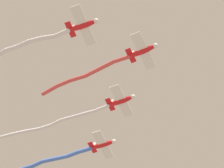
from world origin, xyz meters
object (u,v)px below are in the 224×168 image
object	(u,v)px
airplane_right_wing	(83,25)
airplane_slot	(103,145)
airplane_lead	(143,51)
airplane_left_wing	(121,101)

from	to	relation	value
airplane_right_wing	airplane_slot	world-z (taller)	airplane_right_wing
airplane_lead	airplane_slot	distance (m)	22.54
airplane_right_wing	airplane_slot	distance (m)	26.24
airplane_right_wing	airplane_slot	size ratio (longest dim) A/B	1.00
airplane_left_wing	airplane_right_wing	xyz separation A→B (m)	(-16.70, -1.22, 0.30)
airplane_lead	airplane_right_wing	xyz separation A→B (m)	(-8.89, 6.91, 0.30)
airplane_lead	airplane_slot	bearing A→B (deg)	133.72
airplane_left_wing	airplane_slot	size ratio (longest dim) A/B	1.00
airplane_left_wing	airplane_lead	bearing A→B (deg)	-48.18
airplane_lead	airplane_left_wing	size ratio (longest dim) A/B	0.99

